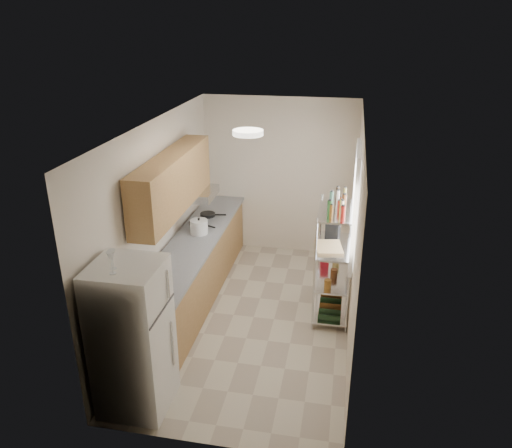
% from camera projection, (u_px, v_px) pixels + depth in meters
% --- Properties ---
extents(room, '(2.52, 4.42, 2.62)m').
position_uv_depth(room, '(253.00, 228.00, 6.21)').
color(room, '#BFB39B').
rests_on(room, ground).
extents(counter_run, '(0.63, 3.51, 0.90)m').
position_uv_depth(counter_run, '(196.00, 266.00, 7.09)').
color(counter_run, '#A87A47').
rests_on(counter_run, ground).
extents(upper_cabinets, '(0.33, 2.20, 0.72)m').
position_uv_depth(upper_cabinets, '(173.00, 182.00, 6.29)').
color(upper_cabinets, '#A87A47').
rests_on(upper_cabinets, room).
extents(range_hood, '(0.50, 0.60, 0.12)m').
position_uv_depth(range_hood, '(197.00, 193.00, 7.16)').
color(range_hood, '#B7BABC').
rests_on(range_hood, room).
extents(window, '(0.06, 1.00, 1.46)m').
position_uv_depth(window, '(355.00, 206.00, 6.22)').
color(window, white).
rests_on(window, room).
extents(bakers_rack, '(0.45, 0.90, 1.73)m').
position_uv_depth(bakers_rack, '(335.00, 239.00, 6.38)').
color(bakers_rack, silver).
rests_on(bakers_rack, ground).
extents(ceiling_dome, '(0.34, 0.34, 0.05)m').
position_uv_depth(ceiling_dome, '(248.00, 133.00, 5.45)').
color(ceiling_dome, white).
rests_on(ceiling_dome, room).
extents(refrigerator, '(0.66, 0.66, 1.61)m').
position_uv_depth(refrigerator, '(133.00, 338.00, 4.93)').
color(refrigerator, silver).
rests_on(refrigerator, ground).
extents(wine_glass_a, '(0.07, 0.07, 0.19)m').
position_uv_depth(wine_glass_a, '(113.00, 259.00, 4.52)').
color(wine_glass_a, silver).
rests_on(wine_glass_a, refrigerator).
extents(wine_glass_b, '(0.08, 0.08, 0.22)m').
position_uv_depth(wine_glass_b, '(111.00, 263.00, 4.43)').
color(wine_glass_b, silver).
rests_on(wine_glass_b, refrigerator).
extents(rice_cooker, '(0.25, 0.25, 0.20)m').
position_uv_depth(rice_cooker, '(199.00, 227.00, 7.03)').
color(rice_cooker, white).
rests_on(rice_cooker, counter_run).
extents(frying_pan_large, '(0.36, 0.36, 0.05)m').
position_uv_depth(frying_pan_large, '(198.00, 223.00, 7.35)').
color(frying_pan_large, black).
rests_on(frying_pan_large, counter_run).
extents(frying_pan_small, '(0.26, 0.26, 0.05)m').
position_uv_depth(frying_pan_small, '(208.00, 215.00, 7.66)').
color(frying_pan_small, black).
rests_on(frying_pan_small, counter_run).
extents(cutting_board, '(0.39, 0.47, 0.03)m').
position_uv_depth(cutting_board, '(329.00, 247.00, 6.35)').
color(cutting_board, tan).
rests_on(cutting_board, bakers_rack).
extents(espresso_machine, '(0.20, 0.28, 0.30)m').
position_uv_depth(espresso_machine, '(333.00, 225.00, 6.67)').
color(espresso_machine, black).
rests_on(espresso_machine, bakers_rack).
extents(storage_bag, '(0.13, 0.16, 0.17)m').
position_uv_depth(storage_bag, '(325.00, 259.00, 6.88)').
color(storage_bag, '#B5161F').
rests_on(storage_bag, bakers_rack).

